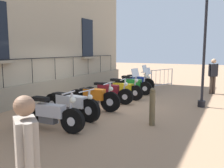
{
  "coord_description": "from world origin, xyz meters",
  "views": [
    {
      "loc": [
        4.74,
        -8.52,
        2.13
      ],
      "look_at": [
        0.49,
        0.0,
        0.8
      ],
      "focal_mm": 38.89,
      "sensor_mm": 36.0,
      "label": 1
    }
  ],
  "objects_px": {
    "motorcycle_blue": "(137,82)",
    "crowd_barrier": "(162,78)",
    "motorcycle_yellow": "(123,89)",
    "pedestrian_standing": "(213,74)",
    "motorcycle_maroon": "(108,93)",
    "lamppost": "(206,20)",
    "pedestrian_walking": "(27,161)",
    "bollard": "(152,107)",
    "motorcycle_orange": "(94,98)",
    "motorcycle_silver": "(50,115)",
    "motorcycle_green": "(133,85)",
    "motorcycle_white": "(71,104)"
  },
  "relations": [
    {
      "from": "motorcycle_blue",
      "to": "crowd_barrier",
      "type": "bearing_deg",
      "value": 60.35
    },
    {
      "from": "motorcycle_yellow",
      "to": "motorcycle_blue",
      "type": "relative_size",
      "value": 1.01
    },
    {
      "from": "pedestrian_standing",
      "to": "motorcycle_maroon",
      "type": "bearing_deg",
      "value": -131.15
    },
    {
      "from": "lamppost",
      "to": "crowd_barrier",
      "type": "xyz_separation_m",
      "value": [
        -2.64,
        4.19,
        -2.66
      ]
    },
    {
      "from": "motorcycle_blue",
      "to": "pedestrian_walking",
      "type": "distance_m",
      "value": 10.67
    },
    {
      "from": "bollard",
      "to": "pedestrian_standing",
      "type": "xyz_separation_m",
      "value": [
        1.13,
        6.21,
        0.43
      ]
    },
    {
      "from": "lamppost",
      "to": "motorcycle_orange",
      "type": "bearing_deg",
      "value": -146.3
    },
    {
      "from": "motorcycle_blue",
      "to": "bollard",
      "type": "height_order",
      "value": "motorcycle_blue"
    },
    {
      "from": "motorcycle_silver",
      "to": "motorcycle_maroon",
      "type": "xyz_separation_m",
      "value": [
        -0.17,
        3.66,
        0.01
      ]
    },
    {
      "from": "motorcycle_green",
      "to": "lamppost",
      "type": "bearing_deg",
      "value": -21.66
    },
    {
      "from": "motorcycle_maroon",
      "to": "motorcycle_green",
      "type": "distance_m",
      "value": 2.31
    },
    {
      "from": "motorcycle_maroon",
      "to": "bollard",
      "type": "bearing_deg",
      "value": -39.37
    },
    {
      "from": "pedestrian_standing",
      "to": "bollard",
      "type": "bearing_deg",
      "value": -100.3
    },
    {
      "from": "lamppost",
      "to": "bollard",
      "type": "distance_m",
      "value": 4.17
    },
    {
      "from": "crowd_barrier",
      "to": "motorcycle_silver",
      "type": "bearing_deg",
      "value": -94.5
    },
    {
      "from": "motorcycle_orange",
      "to": "crowd_barrier",
      "type": "bearing_deg",
      "value": 83.35
    },
    {
      "from": "motorcycle_orange",
      "to": "pedestrian_standing",
      "type": "bearing_deg",
      "value": 57.04
    },
    {
      "from": "motorcycle_green",
      "to": "crowd_barrier",
      "type": "bearing_deg",
      "value": 76.4
    },
    {
      "from": "motorcycle_blue",
      "to": "lamppost",
      "type": "xyz_separation_m",
      "value": [
        3.55,
        -2.59,
        2.77
      ]
    },
    {
      "from": "crowd_barrier",
      "to": "pedestrian_walking",
      "type": "distance_m",
      "value": 12.06
    },
    {
      "from": "motorcycle_yellow",
      "to": "pedestrian_walking",
      "type": "xyz_separation_m",
      "value": [
        2.38,
        -7.88,
        0.49
      ]
    },
    {
      "from": "lamppost",
      "to": "bollard",
      "type": "height_order",
      "value": "lamppost"
    },
    {
      "from": "motorcycle_yellow",
      "to": "motorcycle_maroon",
      "type": "bearing_deg",
      "value": -98.67
    },
    {
      "from": "motorcycle_yellow",
      "to": "motorcycle_green",
      "type": "xyz_separation_m",
      "value": [
        -0.01,
        1.18,
        0.01
      ]
    },
    {
      "from": "motorcycle_white",
      "to": "pedestrian_walking",
      "type": "distance_m",
      "value": 4.99
    },
    {
      "from": "motorcycle_silver",
      "to": "motorcycle_yellow",
      "type": "bearing_deg",
      "value": 89.93
    },
    {
      "from": "motorcycle_yellow",
      "to": "bollard",
      "type": "height_order",
      "value": "motorcycle_yellow"
    },
    {
      "from": "motorcycle_orange",
      "to": "bollard",
      "type": "relative_size",
      "value": 1.89
    },
    {
      "from": "motorcycle_green",
      "to": "lamppost",
      "type": "xyz_separation_m",
      "value": [
        3.34,
        -1.32,
        2.77
      ]
    },
    {
      "from": "motorcycle_blue",
      "to": "motorcycle_white",
      "type": "bearing_deg",
      "value": -89.54
    },
    {
      "from": "motorcycle_white",
      "to": "motorcycle_yellow",
      "type": "relative_size",
      "value": 1.09
    },
    {
      "from": "motorcycle_silver",
      "to": "pedestrian_standing",
      "type": "bearing_deg",
      "value": 66.07
    },
    {
      "from": "motorcycle_silver",
      "to": "lamppost",
      "type": "height_order",
      "value": "lamppost"
    },
    {
      "from": "motorcycle_yellow",
      "to": "pedestrian_walking",
      "type": "height_order",
      "value": "pedestrian_walking"
    },
    {
      "from": "motorcycle_green",
      "to": "crowd_barrier",
      "type": "xyz_separation_m",
      "value": [
        0.69,
        2.87,
        0.11
      ]
    },
    {
      "from": "motorcycle_white",
      "to": "bollard",
      "type": "height_order",
      "value": "bollard"
    },
    {
      "from": "motorcycle_orange",
      "to": "bollard",
      "type": "xyz_separation_m",
      "value": [
        2.4,
        -0.77,
        0.09
      ]
    },
    {
      "from": "motorcycle_maroon",
      "to": "motorcycle_yellow",
      "type": "height_order",
      "value": "motorcycle_yellow"
    },
    {
      "from": "motorcycle_orange",
      "to": "motorcycle_maroon",
      "type": "relative_size",
      "value": 0.94
    },
    {
      "from": "motorcycle_silver",
      "to": "motorcycle_orange",
      "type": "bearing_deg",
      "value": 91.39
    },
    {
      "from": "motorcycle_maroon",
      "to": "motorcycle_green",
      "type": "height_order",
      "value": "motorcycle_green"
    },
    {
      "from": "motorcycle_maroon",
      "to": "motorcycle_green",
      "type": "xyz_separation_m",
      "value": [
        0.17,
        2.31,
        0.03
      ]
    },
    {
      "from": "bollard",
      "to": "pedestrian_walking",
      "type": "distance_m",
      "value": 4.72
    },
    {
      "from": "motorcycle_green",
      "to": "bollard",
      "type": "height_order",
      "value": "motorcycle_green"
    },
    {
      "from": "motorcycle_green",
      "to": "pedestrian_walking",
      "type": "distance_m",
      "value": 9.39
    },
    {
      "from": "motorcycle_silver",
      "to": "motorcycle_maroon",
      "type": "relative_size",
      "value": 0.98
    },
    {
      "from": "motorcycle_silver",
      "to": "motorcycle_orange",
      "type": "relative_size",
      "value": 1.04
    },
    {
      "from": "motorcycle_orange",
      "to": "pedestrian_standing",
      "type": "height_order",
      "value": "pedestrian_standing"
    },
    {
      "from": "motorcycle_orange",
      "to": "motorcycle_blue",
      "type": "bearing_deg",
      "value": 91.89
    },
    {
      "from": "lamppost",
      "to": "pedestrian_walking",
      "type": "height_order",
      "value": "lamppost"
    }
  ]
}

